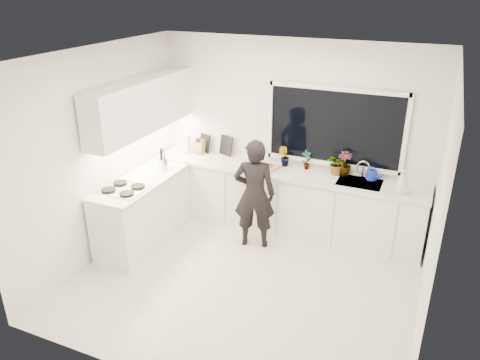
% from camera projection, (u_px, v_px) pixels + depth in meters
% --- Properties ---
extents(floor, '(4.00, 3.50, 0.02)m').
position_uv_depth(floor, '(244.00, 281.00, 5.76)').
color(floor, beige).
rests_on(floor, ground).
extents(wall_back, '(4.00, 0.02, 2.70)m').
position_uv_depth(wall_back, '(293.00, 135.00, 6.69)').
color(wall_back, white).
rests_on(wall_back, ground).
extents(wall_left, '(0.02, 3.50, 2.70)m').
position_uv_depth(wall_left, '(99.00, 155.00, 5.95)').
color(wall_left, white).
rests_on(wall_left, ground).
extents(wall_right, '(0.02, 3.50, 2.70)m').
position_uv_depth(wall_right, '(437.00, 213.00, 4.48)').
color(wall_right, white).
rests_on(wall_right, ground).
extents(ceiling, '(4.00, 3.50, 0.02)m').
position_uv_depth(ceiling, '(245.00, 55.00, 4.67)').
color(ceiling, white).
rests_on(ceiling, wall_back).
extents(window, '(1.80, 0.02, 1.00)m').
position_uv_depth(window, '(335.00, 127.00, 6.36)').
color(window, black).
rests_on(window, wall_back).
extents(base_cabinets_back, '(3.92, 0.58, 0.88)m').
position_uv_depth(base_cabinets_back, '(283.00, 201.00, 6.80)').
color(base_cabinets_back, white).
rests_on(base_cabinets_back, floor).
extents(base_cabinets_left, '(0.58, 1.60, 0.88)m').
position_uv_depth(base_cabinets_left, '(143.00, 212.00, 6.48)').
color(base_cabinets_left, white).
rests_on(base_cabinets_left, floor).
extents(countertop_back, '(3.94, 0.62, 0.04)m').
position_uv_depth(countertop_back, '(284.00, 172.00, 6.60)').
color(countertop_back, silver).
rests_on(countertop_back, base_cabinets_back).
extents(countertop_left, '(0.62, 1.60, 0.04)m').
position_uv_depth(countertop_left, '(141.00, 181.00, 6.30)').
color(countertop_left, silver).
rests_on(countertop_left, base_cabinets_left).
extents(upper_cabinets, '(0.34, 2.10, 0.70)m').
position_uv_depth(upper_cabinets, '(142.00, 105.00, 6.26)').
color(upper_cabinets, white).
rests_on(upper_cabinets, wall_left).
extents(sink, '(0.58, 0.42, 0.14)m').
position_uv_depth(sink, '(359.00, 186.00, 6.24)').
color(sink, silver).
rests_on(sink, countertop_back).
extents(faucet, '(0.03, 0.03, 0.22)m').
position_uv_depth(faucet, '(363.00, 169.00, 6.34)').
color(faucet, silver).
rests_on(faucet, countertop_back).
extents(stovetop, '(0.56, 0.48, 0.03)m').
position_uv_depth(stovetop, '(123.00, 189.00, 6.00)').
color(stovetop, black).
rests_on(stovetop, countertop_left).
extents(person, '(0.64, 0.51, 1.54)m').
position_uv_depth(person, '(254.00, 194.00, 6.23)').
color(person, black).
rests_on(person, floor).
extents(pizza_tray, '(0.55, 0.48, 0.03)m').
position_uv_depth(pizza_tray, '(263.00, 167.00, 6.69)').
color(pizza_tray, silver).
rests_on(pizza_tray, countertop_back).
extents(pizza, '(0.50, 0.43, 0.01)m').
position_uv_depth(pizza, '(263.00, 166.00, 6.68)').
color(pizza, '#AE1723').
rests_on(pizza, pizza_tray).
extents(watering_can, '(0.16, 0.16, 0.13)m').
position_uv_depth(watering_can, '(372.00, 175.00, 6.28)').
color(watering_can, '#1329B3').
rests_on(watering_can, countertop_back).
extents(paper_towel_roll, '(0.11, 0.11, 0.26)m').
position_uv_depth(paper_towel_roll, '(187.00, 144.00, 7.23)').
color(paper_towel_roll, silver).
rests_on(paper_towel_roll, countertop_back).
extents(knife_block, '(0.15, 0.12, 0.22)m').
position_uv_depth(knife_block, '(200.00, 146.00, 7.20)').
color(knife_block, '#936944').
rests_on(knife_block, countertop_back).
extents(utensil_crock, '(0.17, 0.17, 0.16)m').
position_uv_depth(utensil_crock, '(163.00, 164.00, 6.61)').
color(utensil_crock, silver).
rests_on(utensil_crock, countertop_left).
extents(picture_frame_large, '(0.21, 0.11, 0.28)m').
position_uv_depth(picture_frame_large, '(205.00, 143.00, 7.26)').
color(picture_frame_large, black).
rests_on(picture_frame_large, countertop_back).
extents(picture_frame_small, '(0.24, 0.11, 0.30)m').
position_uv_depth(picture_frame_small, '(226.00, 145.00, 7.12)').
color(picture_frame_small, black).
rests_on(picture_frame_small, countertop_back).
extents(herb_plants, '(1.04, 0.31, 0.34)m').
position_uv_depth(herb_plants, '(329.00, 162.00, 6.46)').
color(herb_plants, '#26662D').
rests_on(herb_plants, countertop_back).
extents(soap_bottles, '(0.19, 0.17, 0.32)m').
position_uv_depth(soap_bottles, '(402.00, 183.00, 5.84)').
color(soap_bottles, '#D8BF66').
rests_on(soap_bottles, countertop_back).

